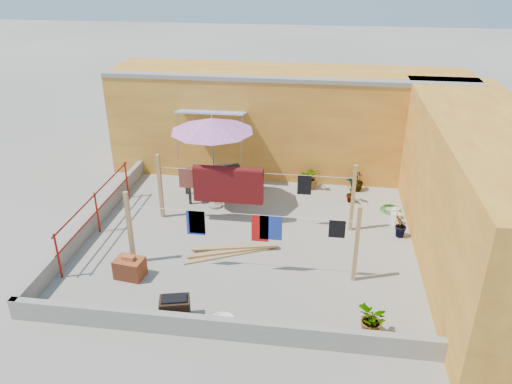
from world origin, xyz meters
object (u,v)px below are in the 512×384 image
(patio_umbrella, at_px, (212,125))
(brick_stack, at_px, (130,268))
(white_basin, at_px, (222,322))
(water_jug_a, at_px, (395,213))
(brazier, at_px, (175,309))
(water_jug_b, at_px, (396,219))
(plant_back_a, at_px, (311,177))
(green_hose, at_px, (391,209))
(outdoor_table, at_px, (213,173))

(patio_umbrella, height_order, brick_stack, patio_umbrella)
(white_basin, height_order, water_jug_a, water_jug_a)
(brick_stack, xyz_separation_m, white_basin, (2.32, -1.24, -0.18))
(brazier, distance_m, water_jug_b, 6.47)
(patio_umbrella, bearing_deg, plant_back_a, 31.44)
(brick_stack, relative_size, water_jug_b, 1.92)
(brick_stack, relative_size, brazier, 1.03)
(brazier, height_order, plant_back_a, plant_back_a)
(brazier, xyz_separation_m, water_jug_b, (4.67, 4.47, -0.10))
(patio_umbrella, relative_size, white_basin, 5.10)
(white_basin, height_order, green_hose, white_basin)
(patio_umbrella, xyz_separation_m, brick_stack, (-1.14, -3.55, -2.15))
(patio_umbrella, bearing_deg, green_hose, 5.28)
(brazier, relative_size, plant_back_a, 0.94)
(brazier, xyz_separation_m, water_jug_a, (4.67, 4.78, -0.10))
(water_jug_b, bearing_deg, green_hose, 94.14)
(outdoor_table, distance_m, brick_stack, 4.34)
(brick_stack, relative_size, water_jug_a, 1.98)
(outdoor_table, distance_m, plant_back_a, 2.98)
(outdoor_table, xyz_separation_m, water_jug_b, (5.11, -0.97, -0.56))
(brazier, bearing_deg, patio_umbrella, 92.99)
(white_basin, bearing_deg, outdoor_table, 104.11)
(patio_umbrella, distance_m, plant_back_a, 3.68)
(patio_umbrella, distance_m, water_jug_a, 5.41)
(outdoor_table, xyz_separation_m, brazier, (0.44, -5.44, -0.46))
(green_hose, distance_m, plant_back_a, 2.55)
(patio_umbrella, bearing_deg, outdoor_table, 105.96)
(outdoor_table, height_order, water_jug_b, outdoor_table)
(water_jug_b, bearing_deg, water_jug_a, 90.00)
(water_jug_a, bearing_deg, water_jug_b, -90.00)
(patio_umbrella, relative_size, green_hose, 4.68)
(outdoor_table, xyz_separation_m, water_jug_a, (5.11, -0.66, -0.57))
(outdoor_table, bearing_deg, green_hose, -2.34)
(patio_umbrella, relative_size, outdoor_table, 1.41)
(plant_back_a, bearing_deg, brick_stack, -126.08)
(water_jug_a, bearing_deg, brick_stack, -149.66)
(water_jug_a, distance_m, plant_back_a, 2.82)
(outdoor_table, relative_size, water_jug_a, 5.58)
(patio_umbrella, height_order, brazier, patio_umbrella)
(brick_stack, bearing_deg, water_jug_b, 28.09)
(white_basin, bearing_deg, patio_umbrella, 103.85)
(brazier, height_order, white_basin, brazier)
(patio_umbrella, bearing_deg, water_jug_a, 0.00)
(water_jug_b, height_order, plant_back_a, plant_back_a)
(green_hose, bearing_deg, outdoor_table, 177.66)
(patio_umbrella, bearing_deg, brazier, -87.01)
(white_basin, relative_size, water_jug_a, 1.54)
(green_hose, bearing_deg, brazier, -131.44)
(water_jug_a, relative_size, green_hose, 0.59)
(brazier, relative_size, water_jug_b, 1.87)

